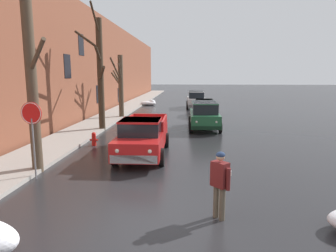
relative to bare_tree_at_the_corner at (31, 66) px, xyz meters
name	(u,v)px	position (x,y,z in m)	size (l,w,h in m)	color
ground_plane	(158,220)	(4.98, -3.63, -3.94)	(200.00, 200.00, 0.00)	#232326
left_sidewalk_slab	(109,117)	(-1.09, 14.37, -3.87)	(2.59, 80.00, 0.14)	gray
brick_townhouse_facade	(86,63)	(-2.88, 14.37, 0.59)	(0.63, 80.00, 9.07)	brown
snow_bank_mid_block_left	(149,103)	(0.97, 24.75, -3.67)	(1.85, 0.94, 0.67)	white
bare_tree_at_the_corner	(31,66)	(0.00, 0.00, 0.00)	(2.41, 2.92, 7.47)	#4C3D2D
bare_tree_second_along_sidewalk	(100,72)	(0.03, 8.43, -0.18)	(2.24, 3.40, 7.74)	#382B1E
bare_tree_mid_block	(120,84)	(-0.01, 14.16, -1.12)	(1.36, 3.18, 5.17)	#4C3D2D
pickup_truck_red_approaching_near_lane	(143,137)	(3.66, 2.46, -3.06)	(2.18, 5.40, 1.76)	red
suv_green_parked_kerbside_close	(204,114)	(6.70, 9.45, -2.96)	(2.10, 4.37, 1.82)	#1E5633
sedan_black_parked_kerbside_mid	(204,107)	(6.98, 16.19, -3.19)	(2.14, 4.39, 1.42)	black
suv_white_parked_far_down_block	(196,99)	(6.37, 22.23, -2.95)	(2.09, 4.59, 1.82)	silver
pedestrian_with_coffee	(220,180)	(6.52, -3.42, -2.91)	(0.56, 0.53, 1.76)	brown
fire_hydrant	(94,139)	(0.83, 4.24, -3.59)	(0.42, 0.22, 0.71)	red
stop_sign_at_corner	(32,120)	(0.37, -0.89, -1.84)	(0.76, 0.09, 2.72)	slate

